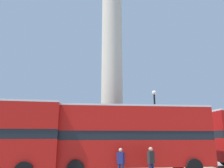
{
  "coord_description": "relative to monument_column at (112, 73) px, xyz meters",
  "views": [
    {
      "loc": [
        -3.81,
        -20.51,
        2.3
      ],
      "look_at": [
        0.0,
        0.0,
        7.33
      ],
      "focal_mm": 35.0,
      "sensor_mm": 36.0,
      "label": 1
    }
  ],
  "objects": [
    {
      "name": "bus_b",
      "position": [
        0.18,
        -6.15,
        -6.04
      ],
      "size": [
        10.31,
        3.42,
        4.29
      ],
      "rotation": [
        0.0,
        0.0,
        -0.08
      ],
      "color": "#B7140F",
      "rests_on": "ground_plane"
    },
    {
      "name": "pedestrian_near_lamp",
      "position": [
        -0.97,
        -7.89,
        -7.49
      ],
      "size": [
        0.42,
        0.44,
        1.66
      ],
      "rotation": [
        0.0,
        0.0,
        5.42
      ],
      "color": "#192347",
      "rests_on": "ground_plane"
    },
    {
      "name": "street_lamp",
      "position": [
        3.02,
        -3.32,
        -5.29
      ],
      "size": [
        0.37,
        0.37,
        6.1
      ],
      "color": "black",
      "rests_on": "ground_plane"
    },
    {
      "name": "monument_column",
      "position": [
        0.0,
        0.0,
        0.0
      ],
      "size": [
        4.71,
        4.71,
        21.78
      ],
      "color": "#BCB29E",
      "rests_on": "ground_plane"
    },
    {
      "name": "ground_plane",
      "position": [
        0.0,
        0.0,
        -8.41
      ],
      "size": [
        200.0,
        200.0,
        0.0
      ],
      "primitive_type": "plane",
      "color": "gray"
    },
    {
      "name": "pedestrian_by_plinth",
      "position": [
        0.67,
        -8.33,
        -7.44
      ],
      "size": [
        0.48,
        0.39,
        1.72
      ],
      "rotation": [
        0.0,
        0.0,
        0.56
      ],
      "color": "#192347",
      "rests_on": "ground_plane"
    }
  ]
}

